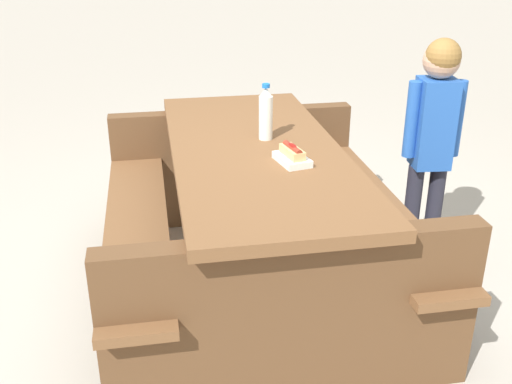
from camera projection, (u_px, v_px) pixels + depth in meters
ground_plane at (256, 287)px, 3.04m from camera, size 30.00×30.00×0.00m
picnic_table at (256, 207)px, 2.86m from camera, size 1.89×1.52×0.75m
soda_bottle at (266, 114)px, 2.79m from camera, size 0.06×0.06×0.26m
hotdog_tray at (292, 156)px, 2.54m from camera, size 0.20×0.15×0.08m
child_in_coat at (434, 124)px, 3.01m from camera, size 0.19×0.29×1.19m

